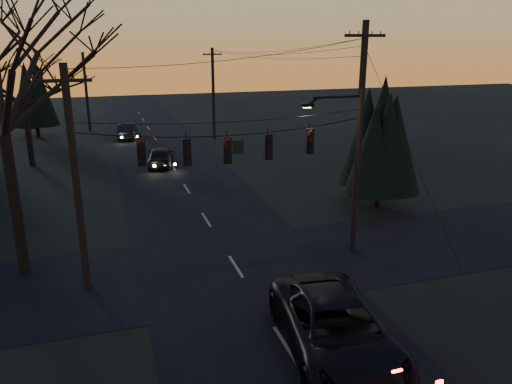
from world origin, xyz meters
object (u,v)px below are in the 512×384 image
object	(u,v)px
utility_pole_left	(88,287)
sedan_oncoming_b	(128,131)
sedan_oncoming_a	(161,156)
utility_pole_far_l	(90,131)
utility_pole_far_r	(214,139)
utility_pole_right	(352,251)
suv_near	(336,329)
evergreen_right	(382,134)

from	to	relation	value
utility_pole_left	sedan_oncoming_b	distance (m)	30.78
utility_pole_left	sedan_oncoming_a	size ratio (longest dim) A/B	1.92
utility_pole_far_l	utility_pole_far_r	bearing A→B (deg)	-34.82
utility_pole_right	suv_near	distance (m)	8.11
suv_near	sedan_oncoming_a	size ratio (longest dim) A/B	1.46
utility_pole_right	evergreen_right	xyz separation A→B (m)	(4.36, 5.24, 4.22)
evergreen_right	sedan_oncoming_b	bearing A→B (deg)	115.95
utility_pole_right	utility_pole_far_l	size ratio (longest dim) A/B	1.25
utility_pole_far_r	evergreen_right	xyz separation A→B (m)	(4.36, -22.76, 4.22)
utility_pole_right	utility_pole_far_r	size ratio (longest dim) A/B	1.18
utility_pole_far_r	sedan_oncoming_a	world-z (taller)	utility_pole_far_r
suv_near	utility_pole_far_l	bearing A→B (deg)	106.63
utility_pole_left	sedan_oncoming_a	distance (m)	19.36
utility_pole_far_r	evergreen_right	world-z (taller)	evergreen_right
utility_pole_left	sedan_oncoming_b	size ratio (longest dim) A/B	1.91
utility_pole_left	evergreen_right	distance (m)	17.22
evergreen_right	suv_near	world-z (taller)	evergreen_right
utility_pole_right	evergreen_right	world-z (taller)	evergreen_right
suv_near	sedan_oncoming_a	xyz separation A→B (m)	(-2.07, 25.49, -0.14)
utility_pole_right	utility_pole_far_l	world-z (taller)	utility_pole_right
suv_near	utility_pole_left	bearing A→B (deg)	143.68
utility_pole_left	sedan_oncoming_a	world-z (taller)	utility_pole_left
utility_pole_far_r	utility_pole_far_l	world-z (taller)	utility_pole_far_r
utility_pole_far_r	sedan_oncoming_b	world-z (taller)	utility_pole_far_r
sedan_oncoming_a	sedan_oncoming_b	size ratio (longest dim) A/B	1.00
sedan_oncoming_a	utility_pole_right	bearing A→B (deg)	118.76
utility_pole_far_l	sedan_oncoming_b	xyz separation A→B (m)	(3.53, -5.44, 0.73)
utility_pole_left	evergreen_right	size ratio (longest dim) A/B	1.17
suv_near	evergreen_right	bearing A→B (deg)	61.62
evergreen_right	sedan_oncoming_b	world-z (taller)	evergreen_right
utility_pole_far_r	utility_pole_far_l	xyz separation A→B (m)	(-11.50, 8.00, 0.00)
utility_pole_left	utility_pole_far_l	distance (m)	36.00
utility_pole_far_r	utility_pole_right	bearing A→B (deg)	-90.00
utility_pole_far_l	sedan_oncoming_a	xyz separation A→B (m)	(5.20, -17.36, 0.75)
utility_pole_far_r	sedan_oncoming_a	size ratio (longest dim) A/B	1.92
sedan_oncoming_a	evergreen_right	bearing A→B (deg)	138.58
utility_pole_far_r	evergreen_right	size ratio (longest dim) A/B	1.17
utility_pole_right	sedan_oncoming_b	size ratio (longest dim) A/B	2.25
utility_pole_left	sedan_oncoming_b	bearing A→B (deg)	83.41
utility_pole_far_l	sedan_oncoming_b	distance (m)	6.52
utility_pole_right	utility_pole_left	world-z (taller)	utility_pole_right
utility_pole_right	utility_pole_far_r	xyz separation A→B (m)	(0.00, 28.00, 0.00)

